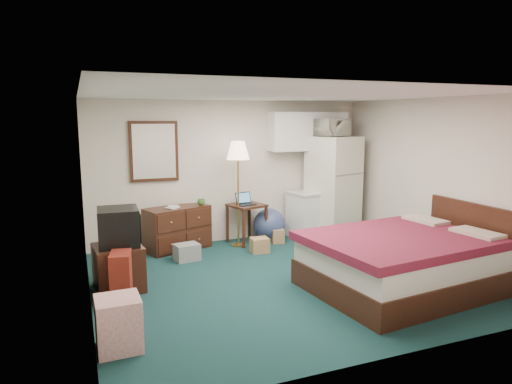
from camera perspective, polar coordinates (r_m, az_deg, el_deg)
name	(u,v)px	position (r m, az deg, el deg)	size (l,w,h in m)	color
floor	(283,279)	(6.41, 3.43, -10.82)	(5.00, 4.50, 0.01)	#0F2D2E
ceiling	(285,94)	(6.03, 3.67, 12.09)	(5.00, 4.50, 0.01)	beige
walls	(284,190)	(6.10, 3.55, 0.27)	(5.01, 4.51, 2.50)	beige
mirror	(154,151)	(7.78, -12.64, 4.99)	(0.80, 0.06, 1.00)	white
upper_cabinets	(308,131)	(8.53, 6.51, 7.54)	(1.50, 0.35, 0.70)	white
headboard	(473,239)	(6.99, 25.46, -5.32)	(0.06, 1.56, 1.00)	black
dresser	(177,228)	(7.80, -9.79, -4.48)	(1.07, 0.49, 0.73)	black
floor_lamp	(238,194)	(7.81, -2.24, -0.28)	(0.39, 0.39, 1.81)	gold
desk	(247,224)	(8.09, -1.19, -3.96)	(0.55, 0.55, 0.70)	black
exercise_ball	(269,224)	(8.29, 1.68, -4.06)	(0.58, 0.58, 0.58)	#354574
kitchen_counter	(311,215)	(8.57, 6.86, -2.83)	(0.75, 0.57, 0.82)	white
fridge	(333,187)	(8.55, 9.61, 0.61)	(0.77, 0.77, 1.87)	silver
bed	(400,263)	(6.22, 17.56, -8.44)	(2.22, 1.73, 0.71)	maroon
tv_stand	(118,267)	(6.23, -16.82, -9.02)	(0.58, 0.63, 0.58)	black
suitcase	(121,277)	(5.81, -16.50, -10.18)	(0.24, 0.38, 0.61)	#67140A
retail_box	(119,324)	(4.72, -16.80, -15.47)	(0.41, 0.41, 0.52)	white
file_bin	(187,252)	(7.25, -8.64, -7.44)	(0.37, 0.28, 0.26)	gray
cardboard_box_a	(260,245)	(7.58, 0.44, -6.66)	(0.29, 0.24, 0.24)	#9A7D4C
cardboard_box_b	(277,236)	(8.16, 2.67, -5.46)	(0.21, 0.25, 0.25)	#9A7D4C
laptop	(246,199)	(7.93, -1.21, -0.89)	(0.30, 0.24, 0.21)	black
crt_tv	(118,227)	(6.13, -16.84, -4.16)	(0.52, 0.56, 0.48)	black
microwave	(333,125)	(8.40, 9.54, 8.21)	(0.58, 0.32, 0.39)	silver
book_a	(168,203)	(7.55, -10.95, -1.34)	(0.15, 0.02, 0.21)	#9A7D4C
book_b	(168,201)	(7.66, -10.92, -1.07)	(0.18, 0.02, 0.24)	#9A7D4C
mug	(201,201)	(7.82, -6.87, -1.16)	(0.13, 0.10, 0.13)	#447E34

